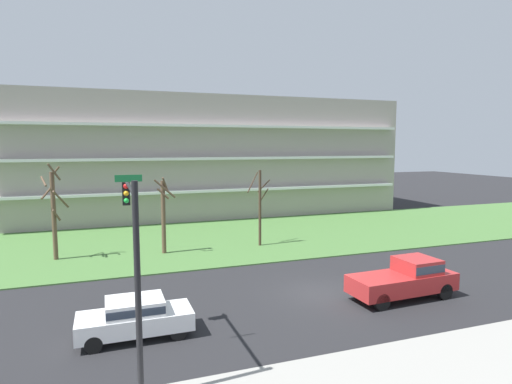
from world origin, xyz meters
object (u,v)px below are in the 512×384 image
tree_far_left (54,211)px  tree_center (260,205)px  sedan_white_near_left (135,316)px  pickup_red_center_left (406,278)px  tree_left (164,214)px  traffic_signal_mast (133,241)px

tree_far_left → tree_center: (13.98, -0.73, -0.20)m
sedan_white_near_left → pickup_red_center_left: size_ratio=0.81×
tree_far_left → tree_left: size_ratio=1.19×
tree_far_left → tree_left: 6.97m
tree_center → pickup_red_center_left: bearing=-76.5°
tree_far_left → sedan_white_near_left: 14.22m
tree_far_left → sedan_white_near_left: tree_far_left is taller
tree_center → traffic_signal_mast: traffic_signal_mast is taller
tree_far_left → pickup_red_center_left: tree_far_left is taller
tree_left → tree_center: bearing=0.2°
tree_left → sedan_white_near_left: (-2.82, -12.65, -1.97)m
pickup_red_center_left → traffic_signal_mast: traffic_signal_mast is taller
traffic_signal_mast → tree_center: bearing=57.0°
tree_far_left → tree_left: bearing=-6.2°
tree_left → traffic_signal_mast: (-2.99, -15.45, 1.66)m
tree_center → sedan_white_near_left: bearing=-128.0°
tree_left → pickup_red_center_left: tree_left is taller
tree_far_left → sedan_white_near_left: size_ratio=1.45×
tree_far_left → traffic_signal_mast: (3.92, -16.20, 1.22)m
sedan_white_near_left → traffic_signal_mast: size_ratio=0.67×
tree_far_left → tree_center: size_ratio=1.12×
tree_left → pickup_red_center_left: bearing=-51.4°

